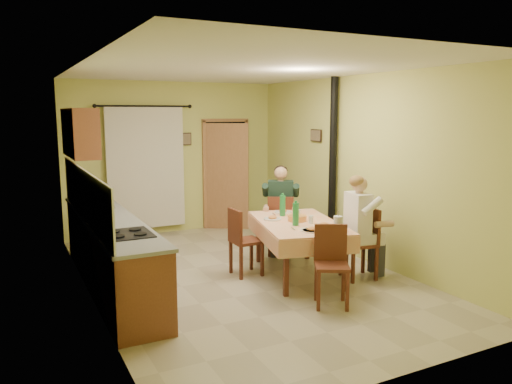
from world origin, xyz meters
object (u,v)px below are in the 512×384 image
chair_right (359,257)px  stove_flue (332,188)px  chair_near (331,282)px  man_far (281,200)px  man_right (360,215)px  dining_table (298,249)px  chair_left (245,255)px  chair_far (280,236)px

chair_right → stove_flue: size_ratio=0.35×
chair_near → man_far: bearing=-75.5°
man_right → stove_flue: 1.48m
dining_table → chair_right: bearing=-20.9°
chair_right → chair_left: (-1.33, 0.83, -0.00)m
chair_near → man_right: size_ratio=0.68×
dining_table → chair_far: bearing=87.4°
chair_near → man_far: size_ratio=0.68×
chair_right → stove_flue: stove_flue is taller
dining_table → stove_flue: size_ratio=0.69×
chair_left → man_far: size_ratio=0.68×
man_right → man_far: bearing=22.9°
dining_table → chair_left: bearing=165.4°
chair_near → stove_flue: (1.43, 2.01, 0.74)m
chair_left → man_far: 1.31m
chair_right → dining_table: bearing=64.4°
chair_near → man_far: man_far is taller
dining_table → man_right: (0.67, -0.48, 0.50)m
man_far → dining_table: bearing=-76.2°
chair_left → man_far: bearing=124.5°
chair_left → stove_flue: size_ratio=0.34×
chair_near → chair_right: (0.92, 0.63, 0.00)m
dining_table → chair_left: (-0.64, 0.35, -0.09)m
man_far → chair_left: bearing=-113.9°
chair_left → dining_table: bearing=60.3°
chair_far → chair_near: 2.19m
chair_near → chair_far: bearing=-75.4°
chair_far → chair_near: (-0.54, -2.13, -0.00)m
man_right → stove_flue: (0.53, 1.37, 0.15)m
chair_far → man_far: 0.59m
chair_near → chair_left: (-0.41, 1.46, 0.00)m
dining_table → man_right: size_ratio=1.40×
stove_flue → chair_left: bearing=-163.5°
dining_table → chair_left: size_ratio=2.06×
chair_left → stove_flue: (1.84, 0.55, 0.74)m
man_far → stove_flue: 0.91m
chair_far → chair_near: size_ratio=1.02×
chair_right → man_far: bearing=23.4°
dining_table → man_right: man_right is taller
dining_table → chair_far: chair_far is taller
chair_right → stove_flue: bearing=-11.1°
man_right → chair_right: bearing=-90.0°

